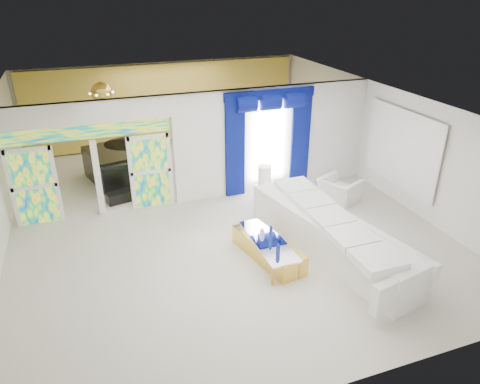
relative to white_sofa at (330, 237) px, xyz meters
name	(u,v)px	position (x,y,z in m)	size (l,w,h in m)	color
floor	(214,213)	(-1.86, 2.74, -0.44)	(12.00, 12.00, 0.00)	#B7AF9E
dividing_wall	(275,139)	(0.29, 3.74, 1.06)	(5.70, 0.18, 3.00)	white
dividing_header	(85,113)	(-4.71, 3.74, 2.29)	(4.30, 0.18, 0.55)	white
stained_panel_left	(34,187)	(-6.14, 3.74, 0.56)	(0.95, 0.04, 2.00)	#994C3F
stained_panel_right	(151,171)	(-3.29, 3.74, 0.56)	(0.95, 0.04, 2.00)	#994C3F
stained_transom	(88,132)	(-4.71, 3.74, 1.81)	(4.00, 0.05, 0.35)	#994C3F
window_pane	(268,142)	(0.04, 3.64, 1.01)	(1.00, 0.02, 2.30)	white
blue_drape_left	(235,149)	(-0.96, 3.61, 0.96)	(0.55, 0.10, 2.80)	#030941
blue_drape_right	(300,141)	(1.04, 3.61, 0.96)	(0.55, 0.10, 2.80)	#030941
blue_pelmet	(270,94)	(0.04, 3.61, 2.38)	(2.60, 0.12, 0.25)	#030941
wall_mirror	(402,148)	(3.08, 1.74, 1.11)	(0.04, 2.70, 1.90)	white
gold_curtains	(166,105)	(-1.86, 8.64, 1.06)	(9.70, 0.12, 2.90)	gold
white_sofa	(330,237)	(0.00, 0.00, 0.00)	(0.99, 4.60, 0.88)	white
coffee_table	(268,249)	(-1.35, 0.30, -0.22)	(0.66, 1.97, 0.44)	gold
console_table	(274,190)	(0.05, 3.16, -0.25)	(1.11, 0.35, 0.37)	white
table_lamp	(265,176)	(-0.25, 3.16, 0.22)	(0.36, 0.36, 0.58)	white
armchair	(339,190)	(1.63, 2.27, -0.11)	(1.00, 0.87, 0.65)	white
grand_piano	(116,165)	(-4.05, 5.88, 0.04)	(1.43, 1.88, 0.95)	black
piano_bench	(123,196)	(-4.05, 4.28, -0.29)	(0.88, 0.34, 0.29)	black
tv_console	(26,173)	(-6.61, 6.26, 0.00)	(0.60, 0.55, 0.88)	#A27F51
chandelier	(101,93)	(-4.16, 6.14, 2.21)	(0.60, 0.60, 0.60)	gold
decanters	(271,239)	(-1.34, 0.20, 0.10)	(0.22, 0.91, 0.28)	silver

